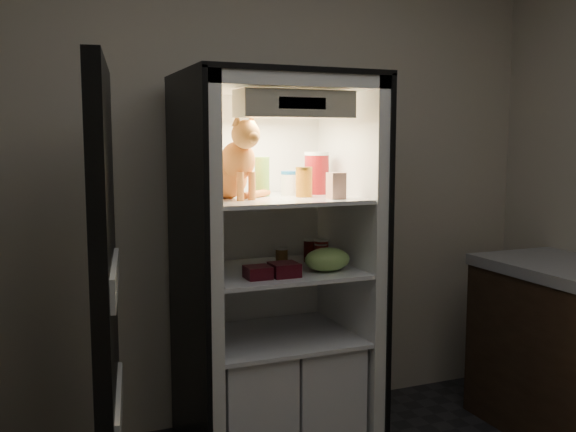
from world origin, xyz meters
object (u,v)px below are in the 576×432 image
soda_can_b (321,253)px  pepper_jar (317,173)px  cream_carton (336,186)px  berry_box_right (284,270)px  refrigerator (273,296)px  parmesan_shaker (262,176)px  salsa_jar (304,182)px  tabby_cat (233,167)px  grape_bag (327,259)px  berry_box_left (258,272)px  condiment_jar (282,256)px  soda_can_c (321,256)px  soda_can_a (310,251)px  mayo_tub (289,183)px

soda_can_b → pepper_jar: bearing=77.2°
cream_carton → berry_box_right: bearing=176.8°
refrigerator → parmesan_shaker: bearing=145.0°
salsa_jar → berry_box_right: size_ratio=1.15×
tabby_cat → parmesan_shaker: (0.18, 0.08, -0.05)m
refrigerator → tabby_cat: (-0.22, -0.05, 0.65)m
tabby_cat → grape_bag: 0.63m
refrigerator → berry_box_left: (-0.16, -0.23, 0.18)m
soda_can_b → salsa_jar: bearing=-173.2°
tabby_cat → soda_can_b: size_ratio=3.02×
parmesan_shaker → condiment_jar: 0.42m
soda_can_b → soda_can_c: size_ratio=1.14×
soda_can_c → berry_box_right: bearing=-153.8°
salsa_jar → berry_box_left: 0.50m
tabby_cat → soda_can_c: tabby_cat is taller
cream_carton → soda_can_b: 0.38m
soda_can_a → berry_box_right: size_ratio=0.89×
tabby_cat → soda_can_b: (0.44, -0.03, -0.43)m
salsa_jar → soda_can_a: 0.41m
pepper_jar → cream_carton: 0.28m
parmesan_shaker → refrigerator: bearing=-35.0°
refrigerator → condiment_jar: 0.20m
pepper_jar → condiment_jar: pepper_jar is taller
pepper_jar → berry_box_right: size_ratio=1.69×
pepper_jar → soda_can_a: 0.40m
berry_box_right → soda_can_b: bearing=29.6°
cream_carton → soda_can_b: size_ratio=0.93×
cream_carton → salsa_jar: bearing=123.4°
soda_can_b → tabby_cat: bearing=175.9°
soda_can_b → mayo_tub: bearing=138.2°
soda_can_a → parmesan_shaker: bearing=-176.2°
soda_can_b → berry_box_right: bearing=-150.4°
cream_carton → berry_box_left: cream_carton is taller
mayo_tub → salsa_jar: (0.02, -0.12, 0.01)m
pepper_jar → grape_bag: 0.47m
soda_can_a → cream_carton: bearing=-89.7°
tabby_cat → condiment_jar: tabby_cat is taller
parmesan_shaker → soda_can_a: parmesan_shaker is taller
parmesan_shaker → berry_box_left: (-0.12, -0.26, -0.42)m
parmesan_shaker → soda_can_b: 0.48m
mayo_tub → soda_can_c: 0.39m
cream_carton → condiment_jar: (-0.16, 0.28, -0.37)m
condiment_jar → berry_box_right: 0.28m
refrigerator → berry_box_left: size_ratio=16.77×
soda_can_c → berry_box_right: soda_can_c is taller
tabby_cat → soda_can_c: size_ratio=3.43×
grape_bag → salsa_jar: bearing=126.0°
refrigerator → berry_box_right: 0.29m
soda_can_a → berry_box_right: bearing=-132.3°
soda_can_c → condiment_jar: bearing=135.7°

